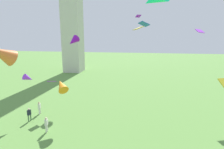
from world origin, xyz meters
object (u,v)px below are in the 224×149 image
(person_1, at_px, (46,124))
(kite_flying_7, at_px, (62,85))
(person_0, at_px, (39,107))
(kite_flying_10, at_px, (144,24))
(kite_flying_4, at_px, (138,16))
(kite_flying_8, at_px, (1,53))
(kite_flying_9, at_px, (28,78))
(kite_flying_6, at_px, (73,41))
(kite_flying_2, at_px, (138,28))
(kite_flying_1, at_px, (200,31))
(person_4, at_px, (29,114))
(kite_flying_5, at_px, (52,81))

(person_1, height_order, kite_flying_7, kite_flying_7)
(person_0, height_order, kite_flying_10, kite_flying_10)
(kite_flying_4, xyz_separation_m, kite_flying_8, (-10.54, -16.02, -4.45))
(person_0, xyz_separation_m, kite_flying_9, (-0.82, -0.59, 4.19))
(kite_flying_6, relative_size, kite_flying_8, 0.90)
(kite_flying_2, bearing_deg, person_1, 103.15)
(kite_flying_7, xyz_separation_m, kite_flying_8, (-1.80, -6.76, 4.49))
(person_0, distance_m, kite_flying_1, 26.12)
(person_4, bearing_deg, kite_flying_8, -149.60)
(person_4, height_order, kite_flying_9, kite_flying_9)
(person_4, distance_m, kite_flying_2, 17.54)
(kite_flying_4, xyz_separation_m, kite_flying_9, (-13.67, -8.58, -8.41))
(kite_flying_2, distance_m, kite_flying_9, 15.62)
(person_1, bearing_deg, kite_flying_2, 113.76)
(kite_flying_4, height_order, kite_flying_10, kite_flying_4)
(person_0, relative_size, kite_flying_2, 0.99)
(kite_flying_1, distance_m, kite_flying_5, 23.19)
(kite_flying_1, bearing_deg, person_1, -64.24)
(kite_flying_1, bearing_deg, kite_flying_7, -69.88)
(kite_flying_8, bearing_deg, kite_flying_5, 118.01)
(kite_flying_5, distance_m, kite_flying_7, 3.41)
(person_0, bearing_deg, kite_flying_2, -94.68)
(person_4, bearing_deg, kite_flying_4, -43.44)
(kite_flying_6, height_order, kite_flying_7, kite_flying_6)
(person_1, distance_m, kite_flying_9, 7.02)
(person_0, xyz_separation_m, kite_flying_10, (13.78, 5.54, 11.26))
(person_4, relative_size, kite_flying_6, 0.66)
(kite_flying_1, height_order, kite_flying_6, kite_flying_1)
(kite_flying_4, bearing_deg, kite_flying_9, 102.93)
(person_1, relative_size, person_4, 1.02)
(kite_flying_5, height_order, kite_flying_7, kite_flying_7)
(kite_flying_8, bearing_deg, person_4, 135.36)
(kite_flying_1, relative_size, kite_flying_10, 0.88)
(kite_flying_5, relative_size, kite_flying_9, 0.73)
(person_1, relative_size, kite_flying_5, 1.44)
(person_4, bearing_deg, kite_flying_5, -19.04)
(person_0, relative_size, kite_flying_6, 0.68)
(person_1, height_order, kite_flying_9, kite_flying_9)
(kite_flying_2, bearing_deg, kite_flying_7, 91.13)
(kite_flying_8, xyz_separation_m, kite_flying_10, (11.47, 13.57, 3.11))
(kite_flying_6, bearing_deg, kite_flying_5, -72.93)
(kite_flying_1, xyz_separation_m, kite_flying_8, (-19.91, -17.06, -2.20))
(kite_flying_1, xyz_separation_m, kite_flying_4, (-9.36, -1.04, 2.25))
(person_0, distance_m, kite_flying_6, 11.70)
(person_1, bearing_deg, kite_flying_1, 113.58)
(person_0, bearing_deg, kite_flying_8, -179.97)
(person_1, xyz_separation_m, kite_flying_6, (-1.15, 11.59, 8.78))
(kite_flying_5, relative_size, kite_flying_6, 0.47)
(person_1, height_order, kite_flying_8, kite_flying_8)
(person_4, relative_size, kite_flying_5, 1.41)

